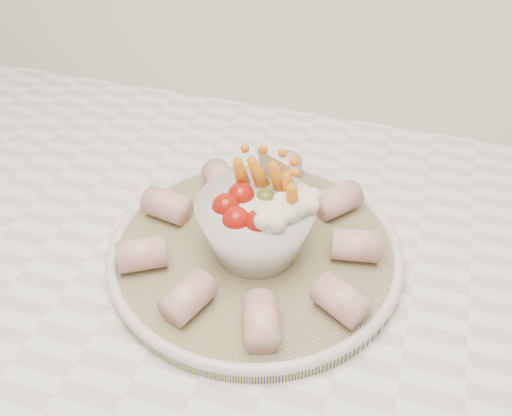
% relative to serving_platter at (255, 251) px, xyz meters
% --- Properties ---
extents(serving_platter, '(0.37, 0.37, 0.02)m').
position_rel_serving_platter_xyz_m(serving_platter, '(0.00, 0.00, 0.00)').
color(serving_platter, navy).
rests_on(serving_platter, kitchen_counter).
extents(veggie_bowl, '(0.12, 0.12, 0.10)m').
position_rel_serving_platter_xyz_m(veggie_bowl, '(0.00, -0.00, 0.04)').
color(veggie_bowl, silver).
rests_on(veggie_bowl, serving_platter).
extents(cured_meat_rolls, '(0.27, 0.28, 0.03)m').
position_rel_serving_platter_xyz_m(cured_meat_rolls, '(0.00, 0.00, 0.02)').
color(cured_meat_rolls, '#B55355').
rests_on(cured_meat_rolls, serving_platter).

